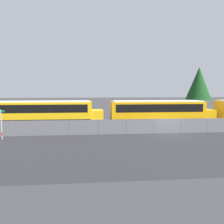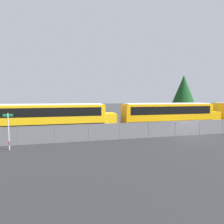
# 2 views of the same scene
# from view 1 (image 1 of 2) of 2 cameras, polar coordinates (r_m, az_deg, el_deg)

# --- Properties ---
(ground_plane) EXTENTS (200.00, 200.00, 0.00)m
(ground_plane) POSITION_cam_1_polar(r_m,az_deg,el_deg) (24.85, 14.28, -5.40)
(ground_plane) COLOR #38383A
(road_strip) EXTENTS (145.86, 12.00, 0.01)m
(road_strip) POSITION_cam_1_polar(r_m,az_deg,el_deg) (19.45, 20.24, -8.78)
(road_strip) COLOR #2B2B2D
(road_strip) RESTS_ON ground_plane
(fence) EXTENTS (111.93, 0.07, 1.61)m
(fence) POSITION_cam_1_polar(r_m,az_deg,el_deg) (24.70, 14.33, -3.53)
(fence) COLOR #9EA0A5
(fence) RESTS_ON ground_plane
(school_bus_2) EXTENTS (13.53, 2.59, 3.35)m
(school_bus_2) POSITION_cam_1_polar(r_m,az_deg,el_deg) (28.63, -16.81, 0.06)
(school_bus_2) COLOR yellow
(school_bus_2) RESTS_ON ground_plane
(school_bus_3) EXTENTS (13.53, 2.59, 3.35)m
(school_bus_3) POSITION_cam_1_polar(r_m,az_deg,el_deg) (28.88, 12.26, 0.23)
(school_bus_3) COLOR orange
(school_bus_3) RESTS_ON ground_plane
(street_sign) EXTENTS (0.70, 0.09, 2.89)m
(street_sign) POSITION_cam_1_polar(r_m,az_deg,el_deg) (23.43, -26.94, -2.76)
(street_sign) COLOR #B7B7BC
(street_sign) RESTS_ON ground_plane
(tree_1) EXTENTS (5.01, 5.01, 9.22)m
(tree_1) POSITION_cam_1_polar(r_m,az_deg,el_deg) (47.76, 21.71, 6.94)
(tree_1) COLOR #51381E
(tree_1) RESTS_ON ground_plane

